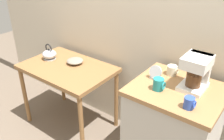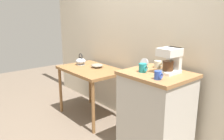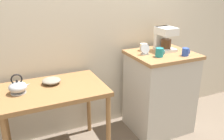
{
  "view_description": "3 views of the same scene",
  "coord_description": "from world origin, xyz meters",
  "px_view_note": "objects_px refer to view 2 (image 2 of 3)",
  "views": [
    {
      "loc": [
        1.2,
        -1.5,
        1.92
      ],
      "look_at": [
        0.05,
        0.02,
        0.91
      ],
      "focal_mm": 40.06,
      "sensor_mm": 36.0,
      "label": 1
    },
    {
      "loc": [
        2.09,
        -1.77,
        1.55
      ],
      "look_at": [
        0.03,
        -0.04,
        0.85
      ],
      "focal_mm": 36.72,
      "sensor_mm": 36.0,
      "label": 2
    },
    {
      "loc": [
        -0.89,
        -1.97,
        1.64
      ],
      "look_at": [
        0.03,
        0.02,
        0.83
      ],
      "focal_mm": 38.33,
      "sensor_mm": 36.0,
      "label": 3
    }
  ],
  "objects_px": {
    "coffee_maker": "(170,59)",
    "mug_dark_teal": "(143,68)",
    "bowl_stoneware": "(97,65)",
    "teakettle": "(81,61)",
    "mug_small_cream": "(158,64)",
    "mug_blue": "(158,75)",
    "table_clock": "(144,64)"
  },
  "relations": [
    {
      "from": "teakettle",
      "to": "table_clock",
      "type": "xyz_separation_m",
      "value": [
        1.27,
        0.01,
        0.18
      ]
    },
    {
      "from": "bowl_stoneware",
      "to": "teakettle",
      "type": "xyz_separation_m",
      "value": [
        -0.3,
        -0.09,
        0.03
      ]
    },
    {
      "from": "bowl_stoneware",
      "to": "coffee_maker",
      "type": "xyz_separation_m",
      "value": [
        1.27,
        -0.01,
        0.3
      ]
    },
    {
      "from": "teakettle",
      "to": "table_clock",
      "type": "bearing_deg",
      "value": 0.55
    },
    {
      "from": "teakettle",
      "to": "mug_blue",
      "type": "xyz_separation_m",
      "value": [
        1.64,
        -0.2,
        0.17
      ]
    },
    {
      "from": "mug_small_cream",
      "to": "bowl_stoneware",
      "type": "bearing_deg",
      "value": -176.13
    },
    {
      "from": "coffee_maker",
      "to": "mug_blue",
      "type": "xyz_separation_m",
      "value": [
        0.07,
        -0.27,
        -0.1
      ]
    },
    {
      "from": "coffee_maker",
      "to": "mug_dark_teal",
      "type": "bearing_deg",
      "value": -135.44
    },
    {
      "from": "mug_blue",
      "to": "mug_small_cream",
      "type": "distance_m",
      "value": 0.46
    },
    {
      "from": "bowl_stoneware",
      "to": "mug_dark_teal",
      "type": "relative_size",
      "value": 1.88
    },
    {
      "from": "mug_small_cream",
      "to": "coffee_maker",
      "type": "bearing_deg",
      "value": -20.15
    },
    {
      "from": "teakettle",
      "to": "mug_small_cream",
      "type": "distance_m",
      "value": 1.37
    },
    {
      "from": "table_clock",
      "to": "bowl_stoneware",
      "type": "bearing_deg",
      "value": 175.64
    },
    {
      "from": "bowl_stoneware",
      "to": "teakettle",
      "type": "height_order",
      "value": "teakettle"
    },
    {
      "from": "mug_small_cream",
      "to": "table_clock",
      "type": "bearing_deg",
      "value": -117.55
    },
    {
      "from": "mug_dark_teal",
      "to": "mug_small_cream",
      "type": "distance_m",
      "value": 0.27
    },
    {
      "from": "coffee_maker",
      "to": "teakettle",
      "type": "bearing_deg",
      "value": -177.14
    },
    {
      "from": "bowl_stoneware",
      "to": "mug_small_cream",
      "type": "height_order",
      "value": "mug_small_cream"
    },
    {
      "from": "coffee_maker",
      "to": "bowl_stoneware",
      "type": "bearing_deg",
      "value": 179.63
    },
    {
      "from": "teakettle",
      "to": "mug_dark_teal",
      "type": "xyz_separation_m",
      "value": [
        1.37,
        -0.11,
        0.18
      ]
    },
    {
      "from": "teakettle",
      "to": "mug_blue",
      "type": "bearing_deg",
      "value": -6.82
    },
    {
      "from": "coffee_maker",
      "to": "mug_small_cream",
      "type": "relative_size",
      "value": 2.96
    },
    {
      "from": "mug_dark_teal",
      "to": "table_clock",
      "type": "xyz_separation_m",
      "value": [
        -0.1,
        0.13,
        0.01
      ]
    },
    {
      "from": "teakettle",
      "to": "mug_blue",
      "type": "height_order",
      "value": "mug_blue"
    },
    {
      "from": "bowl_stoneware",
      "to": "table_clock",
      "type": "height_order",
      "value": "table_clock"
    },
    {
      "from": "bowl_stoneware",
      "to": "mug_dark_teal",
      "type": "distance_m",
      "value": 1.11
    },
    {
      "from": "teakettle",
      "to": "mug_dark_teal",
      "type": "bearing_deg",
      "value": -4.77
    },
    {
      "from": "coffee_maker",
      "to": "mug_dark_teal",
      "type": "xyz_separation_m",
      "value": [
        -0.2,
        -0.19,
        -0.1
      ]
    },
    {
      "from": "coffee_maker",
      "to": "mug_dark_teal",
      "type": "height_order",
      "value": "coffee_maker"
    },
    {
      "from": "bowl_stoneware",
      "to": "coffee_maker",
      "type": "height_order",
      "value": "coffee_maker"
    },
    {
      "from": "mug_blue",
      "to": "mug_small_cream",
      "type": "xyz_separation_m",
      "value": [
        -0.29,
        0.35,
        -0.0
      ]
    },
    {
      "from": "teakettle",
      "to": "coffee_maker",
      "type": "distance_m",
      "value": 1.59
    }
  ]
}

